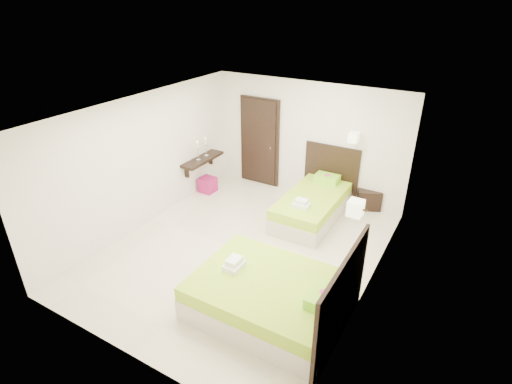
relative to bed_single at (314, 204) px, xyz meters
The scene contains 7 objects.
floor 1.92m from the bed_single, 109.15° to the right, with size 5.50×5.50×0.00m, color beige.
bed_single is the anchor object (origin of this frame).
bed_double 2.99m from the bed_single, 78.21° to the right, with size 2.18×1.85×1.80m.
nightstand 1.33m from the bed_single, 48.71° to the left, with size 0.49×0.44×0.44m, color black.
ottoman 2.64m from the bed_single, behind, with size 0.35×0.35×0.35m, color #8F1350.
door 2.17m from the bed_single, 153.64° to the left, with size 1.02×0.15×2.14m.
console_shelf 2.76m from the bed_single, behind, with size 0.35×1.20×0.78m.
Camera 1 is at (3.26, -5.12, 4.27)m, focal length 28.00 mm.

